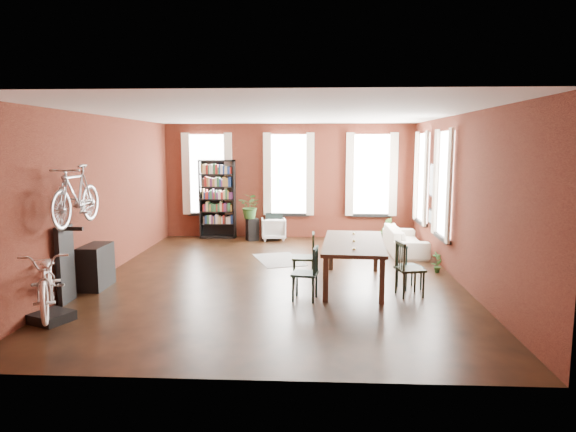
# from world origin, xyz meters

# --- Properties ---
(room) EXTENTS (9.00, 9.04, 3.22)m
(room) POSITION_xyz_m (0.25, 0.62, 2.14)
(room) COLOR black
(room) RESTS_ON ground
(dining_table) EXTENTS (1.27, 2.50, 0.83)m
(dining_table) POSITION_xyz_m (1.47, -0.46, 0.41)
(dining_table) COLOR #46352A
(dining_table) RESTS_ON ground
(dining_chair_a) EXTENTS (0.48, 0.48, 0.91)m
(dining_chair_a) POSITION_xyz_m (0.57, -1.44, 0.46)
(dining_chair_a) COLOR #183532
(dining_chair_a) RESTS_ON ground
(dining_chair_b) EXTENTS (0.44, 0.44, 0.95)m
(dining_chair_b) POSITION_xyz_m (0.52, -0.28, 0.47)
(dining_chair_b) COLOR black
(dining_chair_b) RESTS_ON ground
(dining_chair_c) EXTENTS (0.52, 0.52, 0.95)m
(dining_chair_c) POSITION_xyz_m (2.40, -1.10, 0.48)
(dining_chair_c) COLOR black
(dining_chair_c) RESTS_ON ground
(dining_chair_d) EXTENTS (0.49, 0.49, 0.82)m
(dining_chair_d) POSITION_xyz_m (2.47, -0.65, 0.41)
(dining_chair_d) COLOR #1B3C3C
(dining_chair_d) RESTS_ON ground
(bookshelf) EXTENTS (1.00, 0.32, 2.20)m
(bookshelf) POSITION_xyz_m (-2.00, 4.30, 1.10)
(bookshelf) COLOR black
(bookshelf) RESTS_ON ground
(white_armchair) EXTENTS (0.73, 0.70, 0.67)m
(white_armchair) POSITION_xyz_m (-0.41, 4.10, 0.33)
(white_armchair) COLOR silver
(white_armchair) RESTS_ON ground
(cream_sofa) EXTENTS (0.61, 2.08, 0.81)m
(cream_sofa) POSITION_xyz_m (2.95, 2.60, 0.41)
(cream_sofa) COLOR beige
(cream_sofa) RESTS_ON ground
(striped_rug) EXTENTS (1.35, 1.69, 0.01)m
(striped_rug) POSITION_xyz_m (-0.08, 1.55, 0.01)
(striped_rug) COLOR black
(striped_rug) RESTS_ON ground
(bike_trainer) EXTENTS (0.66, 0.66, 0.15)m
(bike_trainer) POSITION_xyz_m (-3.18, -2.75, 0.07)
(bike_trainer) COLOR black
(bike_trainer) RESTS_ON ground
(bike_wall_rack) EXTENTS (0.16, 0.60, 1.30)m
(bike_wall_rack) POSITION_xyz_m (-3.40, -1.80, 0.65)
(bike_wall_rack) COLOR black
(bike_wall_rack) RESTS_ON ground
(console_table) EXTENTS (0.40, 0.80, 0.80)m
(console_table) POSITION_xyz_m (-3.28, -0.90, 0.40)
(console_table) COLOR black
(console_table) RESTS_ON ground
(plant_stand) EXTENTS (0.40, 0.40, 0.61)m
(plant_stand) POSITION_xyz_m (-0.98, 3.95, 0.30)
(plant_stand) COLOR black
(plant_stand) RESTS_ON ground
(plant_by_sofa) EXTENTS (0.50, 0.74, 0.30)m
(plant_by_sofa) POSITION_xyz_m (2.63, 3.81, 0.15)
(plant_by_sofa) COLOR #325E25
(plant_by_sofa) RESTS_ON ground
(plant_small) EXTENTS (0.44, 0.49, 0.16)m
(plant_small) POSITION_xyz_m (3.26, 0.54, 0.08)
(plant_small) COLOR #295A24
(plant_small) RESTS_ON ground
(bicycle_floor) EXTENTS (0.98, 1.15, 1.85)m
(bicycle_floor) POSITION_xyz_m (-3.20, -2.72, 1.07)
(bicycle_floor) COLOR beige
(bicycle_floor) RESTS_ON bike_trainer
(bicycle_hung) EXTENTS (0.47, 1.00, 1.66)m
(bicycle_hung) POSITION_xyz_m (-3.15, -1.80, 2.13)
(bicycle_hung) COLOR #A5A8AD
(bicycle_hung) RESTS_ON bike_wall_rack
(plant_on_stand) EXTENTS (0.84, 0.88, 0.54)m
(plant_on_stand) POSITION_xyz_m (-1.02, 3.92, 0.88)
(plant_on_stand) COLOR #295321
(plant_on_stand) RESTS_ON plant_stand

